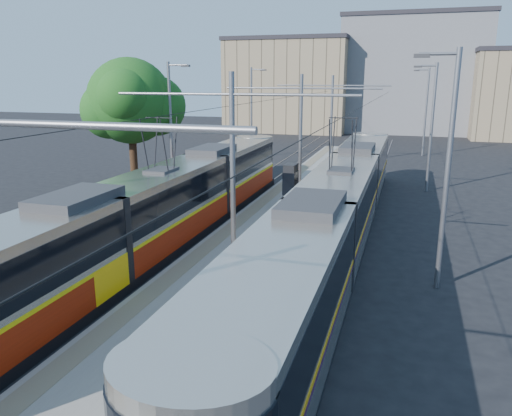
% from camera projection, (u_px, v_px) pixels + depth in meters
% --- Properties ---
extents(ground, '(160.00, 160.00, 0.00)m').
position_uv_depth(ground, '(124.00, 378.00, 12.12)').
color(ground, black).
rests_on(ground, ground).
extents(platform, '(4.00, 50.00, 0.30)m').
position_uv_depth(platform, '(288.00, 206.00, 27.81)').
color(platform, gray).
rests_on(platform, ground).
extents(tactile_strip_left, '(0.70, 50.00, 0.01)m').
position_uv_depth(tactile_strip_left, '(263.00, 202.00, 28.18)').
color(tactile_strip_left, gray).
rests_on(tactile_strip_left, platform).
extents(tactile_strip_right, '(0.70, 50.00, 0.01)m').
position_uv_depth(tactile_strip_right, '(313.00, 205.00, 27.36)').
color(tactile_strip_right, gray).
rests_on(tactile_strip_right, platform).
extents(rails, '(8.71, 70.00, 0.03)m').
position_uv_depth(rails, '(288.00, 208.00, 27.84)').
color(rails, gray).
rests_on(rails, ground).
extents(tram_left, '(2.43, 28.37, 5.50)m').
position_uv_depth(tram_left, '(163.00, 208.00, 21.23)').
color(tram_left, black).
rests_on(tram_left, ground).
extents(tram_right, '(2.43, 32.25, 5.50)m').
position_uv_depth(tram_right, '(340.00, 205.00, 21.13)').
color(tram_right, black).
rests_on(tram_right, ground).
extents(catenary, '(9.20, 70.00, 7.00)m').
position_uv_depth(catenary, '(275.00, 132.00, 24.07)').
color(catenary, slate).
rests_on(catenary, platform).
extents(street_lamps, '(15.18, 38.22, 8.00)m').
position_uv_depth(street_lamps, '(304.00, 127.00, 30.49)').
color(street_lamps, slate).
rests_on(street_lamps, ground).
extents(shelter, '(0.67, 1.06, 2.33)m').
position_uv_depth(shelter, '(291.00, 184.00, 26.86)').
color(shelter, black).
rests_on(shelter, platform).
extents(tree, '(5.72, 5.29, 8.31)m').
position_uv_depth(tree, '(137.00, 103.00, 30.52)').
color(tree, '#382314').
rests_on(tree, ground).
extents(building_left, '(16.32, 12.24, 12.31)m').
position_uv_depth(building_left, '(291.00, 85.00, 68.91)').
color(building_left, gray).
rests_on(building_left, ground).
extents(building_centre, '(18.36, 14.28, 15.07)m').
position_uv_depth(building_centre, '(413.00, 75.00, 67.72)').
color(building_centre, slate).
rests_on(building_centre, ground).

